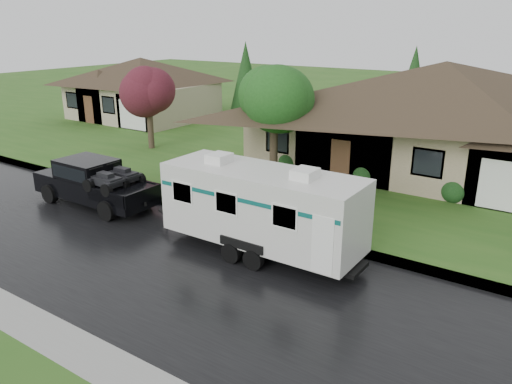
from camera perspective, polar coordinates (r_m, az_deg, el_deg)
ground at (r=17.03m, az=0.29°, el=-7.63°), size 140.00×140.00×0.00m
road at (r=15.60m, az=-3.87°, el=-10.31°), size 140.00×8.00×0.01m
curb at (r=18.74m, az=4.13°, el=-4.87°), size 140.00×0.50×0.15m
lawn at (r=29.91m, az=16.50°, el=3.49°), size 140.00×26.00×0.15m
house_main at (r=27.52m, az=20.99°, el=9.25°), size 19.44×10.80×6.90m
house_far at (r=41.84m, az=-12.83°, el=12.03°), size 10.80×8.64×5.80m
tree_left_green at (r=23.86m, az=2.09°, el=10.27°), size 3.40×3.40×5.62m
tree_red at (r=31.33m, az=-12.25°, el=11.15°), size 3.04×3.04×5.03m
shrub_row at (r=23.94m, az=16.87°, el=1.14°), size 13.60×1.00×1.00m
pickup_truck at (r=22.78m, az=-18.16°, el=1.21°), size 5.95×2.26×1.98m
travel_trailer at (r=16.76m, az=0.69°, el=-1.59°), size 7.34×2.58×3.29m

